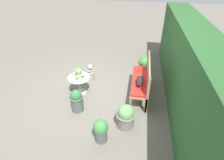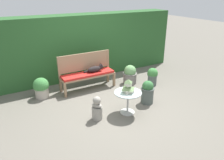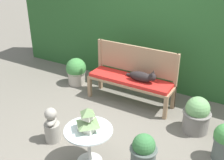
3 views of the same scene
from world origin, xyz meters
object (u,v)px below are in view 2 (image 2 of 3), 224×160
Objects in this scene: garden_bust at (97,109)px; potted_plant_patio_mid at (152,76)px; patio_table at (128,97)px; potted_plant_path_edge at (147,92)px; cat at (95,69)px; potted_plant_hedge_corner at (41,88)px; potted_plant_table_far at (130,75)px; garden_bench at (88,75)px; pagoda_birdhouse at (128,87)px.

garden_bust is 2.28m from potted_plant_patio_mid.
potted_plant_path_edge reaches higher than patio_table.
potted_plant_path_edge is (-0.77, -0.76, 0.01)m from potted_plant_patio_mid.
cat is at bearing 125.17° from garden_bust.
potted_plant_patio_mid is at bearing 44.40° from potted_plant_path_edge.
patio_table is 0.72m from garden_bust.
potted_plant_path_edge reaches higher than potted_plant_hedge_corner.
patio_table is 1.08× the size of potted_plant_table_far.
potted_plant_table_far is (1.21, -0.25, -0.13)m from garden_bench.
cat is at bearing 90.68° from patio_table.
patio_table is at bearing -90.81° from cat.
cat is 1.82× the size of pagoda_birdhouse.
patio_table is 1.04× the size of potted_plant_path_edge.
potted_plant_patio_mid is at bearing 80.36° from garden_bust.
potted_plant_patio_mid is at bearing -15.43° from potted_plant_hedge_corner.
cat reaches higher than potted_plant_patio_mid.
potted_plant_hedge_corner reaches higher than garden_bench.
patio_table is 1.99× the size of pagoda_birdhouse.
potted_plant_patio_mid is 0.91× the size of potted_plant_path_edge.
potted_plant_patio_mid is (1.44, 0.91, -0.12)m from patio_table.
potted_plant_table_far is (0.99, -0.24, -0.29)m from cat.
garden_bust is (-0.70, 0.11, -0.40)m from pagoda_birdhouse.
potted_plant_table_far is at bearing 96.45° from garden_bust.
potted_plant_path_edge is at bearing -135.60° from potted_plant_patio_mid.
potted_plant_hedge_corner is at bearing 171.53° from potted_plant_table_far.
patio_table is at bearing 50.95° from garden_bust.
garden_bench is 1.25m from potted_plant_hedge_corner.
potted_plant_table_far reaches higher than garden_bench.
patio_table is (0.24, -1.60, -0.00)m from garden_bench.
cat is at bearing 166.58° from potted_plant_table_far.
pagoda_birdhouse is 0.58× the size of potted_plant_patio_mid.
pagoda_birdhouse is at bearing -125.79° from potted_plant_table_far.
pagoda_birdhouse is 0.54× the size of potted_plant_table_far.
potted_plant_patio_mid is 0.99× the size of potted_plant_hedge_corner.
pagoda_birdhouse reaches higher than cat.
potted_plant_hedge_corner is (-0.78, 1.60, 0.03)m from garden_bust.
patio_table is 2.26m from potted_plant_hedge_corner.
cat is 0.96× the size of potted_plant_path_edge.
pagoda_birdhouse reaches higher than potted_plant_patio_mid.
pagoda_birdhouse reaches higher than potted_plant_table_far.
garden_bench is at bearing 98.56° from patio_table.
garden_bust is 2.08m from potted_plant_table_far.
garden_bust is at bearing -143.41° from potted_plant_table_far.
potted_plant_path_edge is at bearing -57.94° from garden_bench.
potted_plant_table_far is at bearing 75.64° from potted_plant_path_edge.
patio_table is at bearing -81.44° from garden_bench.
pagoda_birdhouse is 0.57× the size of potted_plant_hedge_corner.
cat reaches higher than potted_plant_path_edge.
patio_table is 1.15× the size of potted_plant_patio_mid.
potted_plant_path_edge is (0.68, -1.43, -0.26)m from cat.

